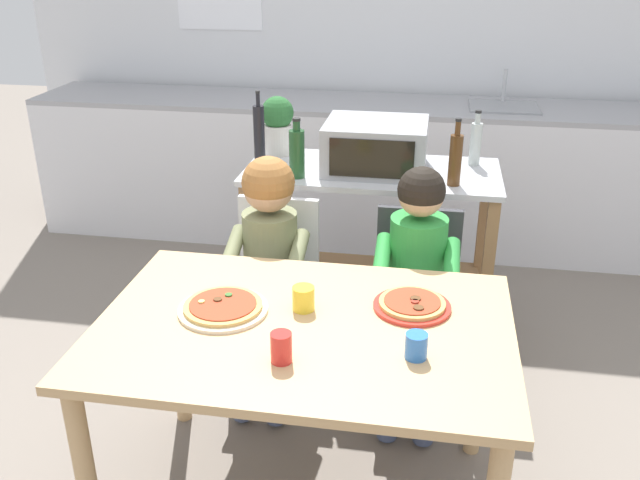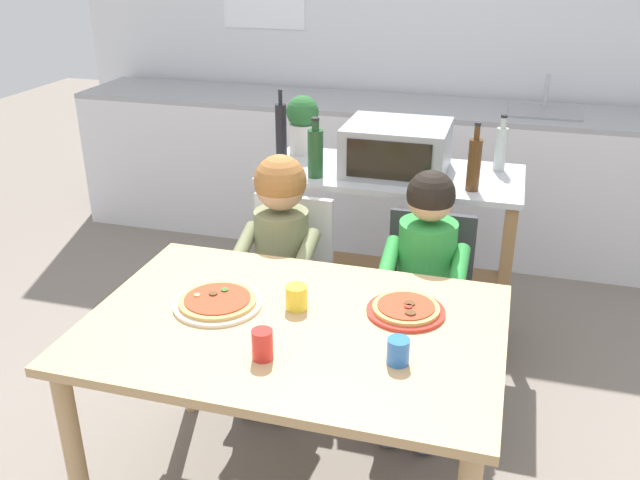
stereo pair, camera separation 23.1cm
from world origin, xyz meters
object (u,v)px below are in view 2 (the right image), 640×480
at_px(pizza_plate_cream, 218,302).
at_px(drinking_cup_yellow, 296,297).
at_px(bottle_squat_spirits, 501,147).
at_px(dining_chair_left, 288,279).
at_px(dining_chair_right, 425,300).
at_px(kitchen_island_cart, 390,230).
at_px(drinking_cup_blue, 398,351).
at_px(pizza_plate_red_rimmed, 406,310).
at_px(child_in_olive_shirt, 277,247).
at_px(dining_table, 294,350).
at_px(toaster_oven, 397,148).
at_px(potted_herb_plant, 303,122).
at_px(bottle_brown_beer, 315,152).
at_px(bottle_slim_sauce, 474,163).
at_px(child_in_green_shirt, 424,275).
at_px(drinking_cup_red, 262,345).

xyz_separation_m(pizza_plate_cream, drinking_cup_yellow, (0.25, 0.05, 0.03)).
bearing_deg(bottle_squat_spirits, drinking_cup_yellow, -114.66).
height_order(dining_chair_left, dining_chair_right, same).
relative_size(kitchen_island_cart, drinking_cup_blue, 15.02).
bearing_deg(pizza_plate_red_rimmed, drinking_cup_blue, -85.20).
xyz_separation_m(child_in_olive_shirt, pizza_plate_cream, (-0.00, -0.58, 0.06)).
relative_size(bottle_squat_spirits, child_in_olive_shirt, 0.25).
relative_size(kitchen_island_cart, dining_table, 0.89).
xyz_separation_m(kitchen_island_cart, toaster_oven, (0.01, 0.00, 0.39)).
xyz_separation_m(toaster_oven, pizza_plate_cream, (-0.37, -1.13, -0.22)).
bearing_deg(toaster_oven, drinking_cup_yellow, -96.38).
xyz_separation_m(toaster_oven, drinking_cup_blue, (0.24, -1.29, -0.20)).
relative_size(dining_chair_left, pizza_plate_red_rimmed, 3.26).
height_order(dining_chair_right, child_in_olive_shirt, child_in_olive_shirt).
height_order(bottle_squat_spirits, potted_herb_plant, potted_herb_plant).
height_order(bottle_squat_spirits, dining_chair_left, bottle_squat_spirits).
distance_m(bottle_brown_beer, bottle_squat_spirits, 0.82).
height_order(child_in_olive_shirt, drinking_cup_yellow, child_in_olive_shirt).
height_order(bottle_slim_sauce, pizza_plate_cream, bottle_slim_sauce).
relative_size(kitchen_island_cart, pizza_plate_red_rimmed, 4.58).
bearing_deg(dining_chair_left, dining_table, -69.85).
relative_size(dining_chair_left, child_in_green_shirt, 0.79).
height_order(toaster_oven, pizza_plate_red_rimmed, toaster_oven).
bearing_deg(dining_chair_right, bottle_squat_spirits, 70.00).
bearing_deg(potted_herb_plant, dining_table, -74.00).
bearing_deg(drinking_cup_yellow, drinking_cup_red, -91.06).
relative_size(bottle_slim_sauce, drinking_cup_yellow, 3.60).
bearing_deg(drinking_cup_blue, child_in_olive_shirt, 129.89).
bearing_deg(dining_table, bottle_brown_beer, 102.46).
height_order(bottle_squat_spirits, child_in_olive_shirt, bottle_squat_spirits).
distance_m(potted_herb_plant, child_in_olive_shirt, 0.79).
bearing_deg(drinking_cup_blue, drinking_cup_yellow, 149.76).
bearing_deg(potted_herb_plant, pizza_plate_red_rimmed, -58.92).
relative_size(bottle_squat_spirits, potted_herb_plant, 0.90).
bearing_deg(dining_chair_right, potted_herb_plant, 138.88).
bearing_deg(pizza_plate_red_rimmed, child_in_green_shirt, 90.02).
distance_m(potted_herb_plant, drinking_cup_blue, 1.63).
xyz_separation_m(toaster_oven, child_in_green_shirt, (0.22, -0.58, -0.31)).
distance_m(kitchen_island_cart, child_in_green_shirt, 0.63).
bearing_deg(bottle_squat_spirits, dining_chair_left, -144.29).
xyz_separation_m(bottle_slim_sauce, drinking_cup_blue, (-0.10, -1.13, -0.20)).
distance_m(dining_chair_left, pizza_plate_red_rimmed, 0.86).
bearing_deg(bottle_brown_beer, dining_table, -77.54).
distance_m(pizza_plate_cream, drinking_cup_blue, 0.63).
bearing_deg(bottle_squat_spirits, bottle_slim_sauce, -107.46).
bearing_deg(bottle_brown_beer, child_in_olive_shirt, -96.73).
distance_m(bottle_slim_sauce, dining_table, 1.16).
xyz_separation_m(bottle_brown_beer, potted_herb_plant, (-0.16, 0.32, 0.04)).
xyz_separation_m(child_in_green_shirt, drinking_cup_red, (-0.35, -0.79, 0.12)).
bearing_deg(drinking_cup_blue, toaster_oven, 100.73).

